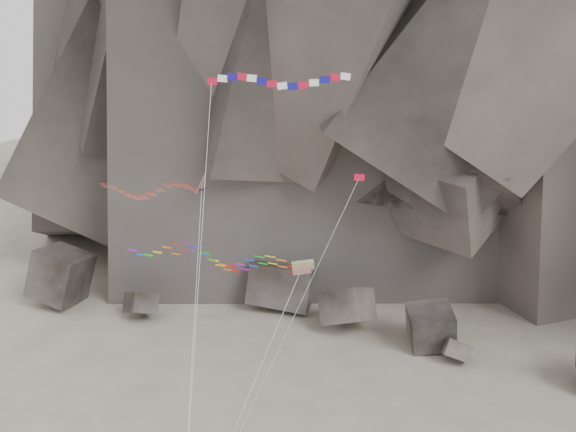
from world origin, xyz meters
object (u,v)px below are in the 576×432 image
(delta_kite, at_px, (145,189))
(parafoil_kite, at_px, (206,255))
(pennant_kite, at_px, (320,261))
(banner_kite, at_px, (277,85))

(delta_kite, relative_size, parafoil_kite, 1.19)
(parafoil_kite, height_order, pennant_kite, pennant_kite)
(banner_kite, bearing_deg, delta_kite, 147.56)
(parafoil_kite, bearing_deg, banner_kite, 8.14)
(delta_kite, height_order, banner_kite, banner_kite)
(banner_kite, distance_m, pennant_kite, 11.62)
(delta_kite, xyz_separation_m, parafoil_kite, (7.59, -5.23, -2.68))
(banner_kite, bearing_deg, pennant_kite, -64.05)
(parafoil_kite, xyz_separation_m, pennant_kite, (8.40, -1.47, 1.12))
(delta_kite, distance_m, pennant_kite, 17.41)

